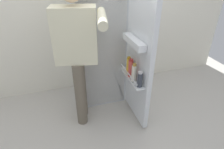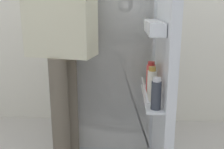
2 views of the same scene
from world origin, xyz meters
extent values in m
plane|color=#B7B2A8|center=(0.00, 0.00, 0.00)|extent=(5.04, 5.04, 0.00)
cube|color=silver|center=(0.00, 0.89, 1.27)|extent=(4.40, 0.10, 2.54)
cube|color=silver|center=(0.00, 0.54, 0.90)|extent=(0.61, 0.59, 1.80)
cube|color=white|center=(0.00, 0.25, 0.90)|extent=(0.57, 0.01, 1.76)
cube|color=white|center=(0.00, 0.30, 0.82)|extent=(0.53, 0.09, 0.01)
cube|color=silver|center=(0.33, -0.05, 0.89)|extent=(0.05, 0.59, 1.72)
cube|color=white|center=(0.26, -0.05, 0.55)|extent=(0.10, 0.51, 0.01)
cylinder|color=silver|center=(0.21, -0.05, 0.62)|extent=(0.01, 0.49, 0.01)
cube|color=white|center=(0.26, -0.05, 0.99)|extent=(0.09, 0.43, 0.07)
cylinder|color=#333842|center=(0.26, -0.25, 0.64)|extent=(0.06, 0.06, 0.16)
cylinder|color=silver|center=(0.26, -0.25, 0.73)|extent=(0.04, 0.04, 0.02)
cylinder|color=#EDE5CC|center=(0.25, -0.12, 0.65)|extent=(0.05, 0.05, 0.18)
cylinder|color=#B78933|center=(0.25, -0.12, 0.76)|extent=(0.04, 0.04, 0.02)
cylinder|color=#DB4C47|center=(0.25, -0.02, 0.66)|extent=(0.06, 0.06, 0.20)
cylinder|color=#B22D28|center=(0.25, -0.02, 0.77)|extent=(0.04, 0.04, 0.02)
cylinder|color=gold|center=(0.27, 0.08, 0.65)|extent=(0.05, 0.05, 0.18)
cylinder|color=#BC8419|center=(0.27, 0.08, 0.75)|extent=(0.04, 0.04, 0.02)
cylinder|color=#665B4C|center=(-0.31, 0.16, 0.40)|extent=(0.12, 0.12, 0.79)
cylinder|color=#665B4C|center=(-0.34, 0.01, 0.40)|extent=(0.12, 0.12, 0.79)
cube|color=beige|center=(-0.33, 0.08, 1.07)|extent=(0.47, 0.31, 0.56)
cylinder|color=beige|center=(-0.28, 0.29, 1.05)|extent=(0.08, 0.08, 0.53)
cylinder|color=beige|center=(-0.11, -0.19, 1.30)|extent=(0.19, 0.53, 0.08)
camera|label=1|loc=(-0.52, -1.78, 1.69)|focal=30.65mm
camera|label=2|loc=(0.09, -1.62, 1.12)|focal=42.25mm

